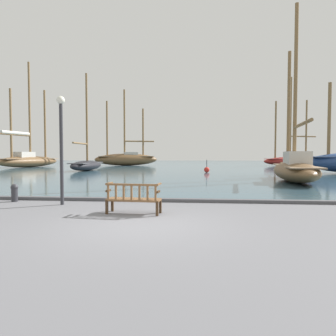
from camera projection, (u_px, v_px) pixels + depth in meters
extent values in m
plane|color=slate|center=(140.00, 225.00, 7.46)|extent=(160.00, 160.00, 0.00)
cube|color=#385666|center=(188.00, 165.00, 51.22)|extent=(100.00, 80.00, 0.08)
cube|color=#4C4C50|center=(159.00, 200.00, 11.28)|extent=(40.00, 0.30, 0.12)
cube|color=#3D2A19|center=(112.00, 205.00, 9.32)|extent=(0.08, 0.08, 0.42)
cube|color=#3D2A19|center=(160.00, 206.00, 9.04)|extent=(0.08, 0.08, 0.42)
cube|color=#3D2A19|center=(107.00, 207.00, 8.88)|extent=(0.08, 0.08, 0.42)
cube|color=#3D2A19|center=(157.00, 209.00, 8.60)|extent=(0.08, 0.08, 0.42)
cube|color=brown|center=(134.00, 200.00, 8.95)|extent=(1.64, 0.66, 0.06)
cube|color=brown|center=(131.00, 185.00, 8.71)|extent=(1.60, 0.20, 0.06)
cube|color=brown|center=(108.00, 192.00, 8.85)|extent=(0.06, 0.04, 0.41)
cube|color=brown|center=(116.00, 192.00, 8.81)|extent=(0.06, 0.04, 0.41)
cube|color=brown|center=(124.00, 193.00, 8.77)|extent=(0.06, 0.04, 0.41)
cube|color=brown|center=(132.00, 193.00, 8.72)|extent=(0.06, 0.04, 0.41)
cube|color=brown|center=(139.00, 193.00, 8.68)|extent=(0.06, 0.04, 0.41)
cube|color=brown|center=(147.00, 193.00, 8.63)|extent=(0.06, 0.04, 0.41)
cube|color=brown|center=(156.00, 193.00, 8.59)|extent=(0.06, 0.04, 0.41)
cube|color=#3D2A19|center=(108.00, 191.00, 8.99)|extent=(0.09, 0.30, 0.06)
cube|color=brown|center=(109.00, 183.00, 9.07)|extent=(0.10, 0.47, 0.04)
cube|color=#3D2A19|center=(158.00, 192.00, 8.71)|extent=(0.09, 0.30, 0.06)
cube|color=brown|center=(159.00, 184.00, 8.79)|extent=(0.10, 0.47, 0.04)
ellipsoid|color=brown|center=(126.00, 160.00, 47.52)|extent=(10.19, 5.57, 1.90)
cube|color=#997A5B|center=(126.00, 156.00, 47.50)|extent=(8.86, 4.56, 0.08)
cube|color=beige|center=(131.00, 154.00, 47.64)|extent=(2.49, 2.07, 0.63)
cylinder|color=brown|center=(124.00, 123.00, 47.22)|extent=(0.27, 0.27, 10.47)
cylinder|color=brown|center=(139.00, 141.00, 47.84)|extent=(4.56, 1.63, 0.22)
cylinder|color=brown|center=(107.00, 129.00, 46.69)|extent=(0.27, 0.27, 8.57)
cylinder|color=brown|center=(143.00, 132.00, 47.91)|extent=(0.27, 0.27, 7.58)
cylinder|color=brown|center=(329.00, 120.00, 27.54)|extent=(0.30, 0.30, 6.78)
ellipsoid|color=maroon|center=(291.00, 161.00, 46.93)|extent=(9.90, 5.66, 1.38)
cube|color=#C6514C|center=(291.00, 159.00, 46.91)|extent=(8.60, 4.65, 0.08)
cube|color=beige|center=(295.00, 156.00, 47.07)|extent=(2.59, 2.11, 0.67)
cylinder|color=brown|center=(291.00, 118.00, 46.58)|extent=(0.26, 0.26, 12.63)
cylinder|color=brown|center=(303.00, 136.00, 47.26)|extent=(4.44, 1.74, 0.21)
cylinder|color=brown|center=(276.00, 130.00, 46.02)|extent=(0.26, 0.26, 8.83)
cylinder|color=brown|center=(306.00, 129.00, 47.34)|extent=(0.26, 0.26, 9.23)
ellipsoid|color=brown|center=(29.00, 162.00, 41.35)|extent=(5.44, 10.75, 1.52)
cube|color=#997A5B|center=(29.00, 159.00, 41.33)|extent=(4.44, 9.36, 0.08)
cube|color=beige|center=(24.00, 155.00, 40.58)|extent=(2.12, 2.71, 0.88)
cylinder|color=brown|center=(30.00, 110.00, 41.28)|extent=(0.28, 0.28, 13.22)
cylinder|color=brown|center=(16.00, 135.00, 39.18)|extent=(1.48, 4.71, 0.23)
cylinder|color=silver|center=(16.00, 133.00, 39.17)|extent=(1.57, 4.30, 0.45)
cylinder|color=brown|center=(45.00, 124.00, 44.02)|extent=(0.28, 0.28, 9.96)
cylinder|color=brown|center=(11.00, 124.00, 38.46)|extent=(0.28, 0.28, 8.99)
ellipsoid|color=brown|center=(295.00, 171.00, 19.02)|extent=(3.41, 8.81, 1.27)
cube|color=#997A5B|center=(295.00, 166.00, 19.01)|extent=(2.70, 7.71, 0.08)
cube|color=beige|center=(297.00, 159.00, 18.36)|extent=(1.57, 2.50, 0.87)
cylinder|color=brown|center=(296.00, 85.00, 18.99)|extent=(0.23, 0.23, 10.19)
cylinder|color=brown|center=(302.00, 124.00, 16.99)|extent=(0.74, 4.34, 0.19)
cylinder|color=brown|center=(289.00, 108.00, 21.34)|extent=(0.23, 0.23, 7.99)
cylinder|color=brown|center=(283.00, 163.00, 23.88)|extent=(0.37, 1.44, 0.19)
ellipsoid|color=black|center=(87.00, 166.00, 32.38)|extent=(2.25, 7.45, 1.07)
cube|color=#4C4C51|center=(87.00, 163.00, 32.37)|extent=(1.70, 6.55, 0.08)
cylinder|color=brown|center=(87.00, 118.00, 32.34)|extent=(0.22, 0.22, 9.59)
cylinder|color=brown|center=(80.00, 143.00, 30.53)|extent=(0.22, 3.88, 0.17)
cylinder|color=#2D2D33|center=(15.00, 194.00, 11.26)|extent=(0.23, 0.23, 0.54)
sphere|color=#2D2D33|center=(14.00, 187.00, 11.25)|extent=(0.27, 0.27, 0.27)
cylinder|color=#2D2D33|center=(61.00, 155.00, 10.50)|extent=(0.12, 0.12, 3.53)
sphere|color=silver|center=(61.00, 100.00, 10.41)|extent=(0.28, 0.28, 0.28)
sphere|color=red|center=(207.00, 170.00, 28.68)|extent=(0.52, 0.52, 0.52)
cylinder|color=#2D2D33|center=(207.00, 163.00, 28.65)|extent=(0.06, 0.06, 0.70)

